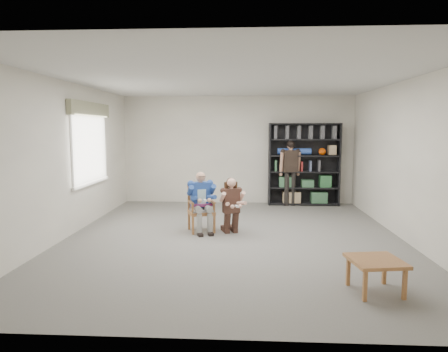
# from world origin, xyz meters

# --- Properties ---
(room_shell) EXTENTS (6.00, 7.00, 2.80)m
(room_shell) POSITION_xyz_m (0.00, 0.00, 1.40)
(room_shell) COLOR white
(room_shell) RESTS_ON ground
(floor) EXTENTS (6.00, 7.00, 0.01)m
(floor) POSITION_xyz_m (0.00, 0.00, 0.00)
(floor) COLOR slate
(floor) RESTS_ON ground
(window_left) EXTENTS (0.16, 2.00, 1.75)m
(window_left) POSITION_xyz_m (-2.95, 1.00, 1.63)
(window_left) COLOR silver
(window_left) RESTS_ON room_shell
(armchair) EXTENTS (0.65, 0.64, 0.89)m
(armchair) POSITION_xyz_m (-0.62, 0.43, 0.44)
(armchair) COLOR #9D5838
(armchair) RESTS_ON floor
(seated_man) EXTENTS (0.69, 0.82, 1.15)m
(seated_man) POSITION_xyz_m (-0.62, 0.43, 0.58)
(seated_man) COLOR navy
(seated_man) RESTS_ON floor
(kneeling_woman) EXTENTS (0.65, 0.81, 1.06)m
(kneeling_woman) POSITION_xyz_m (-0.04, 0.31, 0.53)
(kneeling_woman) COLOR #32251C
(kneeling_woman) RESTS_ON floor
(bookshelf) EXTENTS (1.80, 0.38, 2.10)m
(bookshelf) POSITION_xyz_m (1.70, 3.28, 1.05)
(bookshelf) COLOR black
(bookshelf) RESTS_ON floor
(standing_man) EXTENTS (0.57, 0.40, 1.66)m
(standing_man) POSITION_xyz_m (1.34, 3.16, 0.83)
(standing_man) COLOR #2C221C
(standing_man) RESTS_ON floor
(side_table) EXTENTS (0.67, 0.67, 0.41)m
(side_table) POSITION_xyz_m (1.77, -2.31, 0.20)
(side_table) COLOR #9D5838
(side_table) RESTS_ON floor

